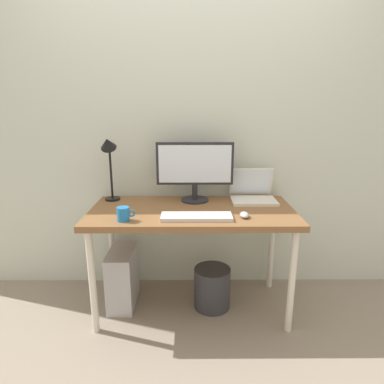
{
  "coord_description": "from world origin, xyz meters",
  "views": [
    {
      "loc": [
        -0.01,
        -2.13,
        1.44
      ],
      "look_at": [
        0.0,
        0.0,
        0.87
      ],
      "focal_mm": 31.0,
      "sensor_mm": 36.0,
      "label": 1
    }
  ],
  "objects_px": {
    "monitor": "(195,168)",
    "coffee_mug": "(124,214)",
    "wastebasket": "(212,288)",
    "keyboard": "(196,217)",
    "mouse": "(244,215)",
    "desk": "(192,219)",
    "computer_tower": "(123,277)",
    "laptop": "(253,192)",
    "desk_lamp": "(109,154)"
  },
  "relations": [
    {
      "from": "computer_tower",
      "to": "wastebasket",
      "type": "relative_size",
      "value": 1.4
    },
    {
      "from": "mouse",
      "to": "coffee_mug",
      "type": "height_order",
      "value": "coffee_mug"
    },
    {
      "from": "mouse",
      "to": "wastebasket",
      "type": "distance_m",
      "value": 0.66
    },
    {
      "from": "computer_tower",
      "to": "monitor",
      "type": "bearing_deg",
      "value": 16.09
    },
    {
      "from": "monitor",
      "to": "coffee_mug",
      "type": "bearing_deg",
      "value": -136.13
    },
    {
      "from": "laptop",
      "to": "monitor",
      "type": "bearing_deg",
      "value": -177.69
    },
    {
      "from": "desk_lamp",
      "to": "keyboard",
      "type": "height_order",
      "value": "desk_lamp"
    },
    {
      "from": "keyboard",
      "to": "mouse",
      "type": "bearing_deg",
      "value": 3.8
    },
    {
      "from": "keyboard",
      "to": "wastebasket",
      "type": "distance_m",
      "value": 0.65
    },
    {
      "from": "monitor",
      "to": "coffee_mug",
      "type": "relative_size",
      "value": 4.91
    },
    {
      "from": "laptop",
      "to": "computer_tower",
      "type": "relative_size",
      "value": 0.76
    },
    {
      "from": "keyboard",
      "to": "mouse",
      "type": "height_order",
      "value": "mouse"
    },
    {
      "from": "monitor",
      "to": "wastebasket",
      "type": "height_order",
      "value": "monitor"
    },
    {
      "from": "laptop",
      "to": "mouse",
      "type": "xyz_separation_m",
      "value": [
        -0.12,
        -0.38,
        -0.04
      ]
    },
    {
      "from": "laptop",
      "to": "wastebasket",
      "type": "xyz_separation_m",
      "value": [
        -0.3,
        -0.21,
        -0.65
      ]
    },
    {
      "from": "desk",
      "to": "mouse",
      "type": "xyz_separation_m",
      "value": [
        0.33,
        -0.17,
        0.09
      ]
    },
    {
      "from": "monitor",
      "to": "computer_tower",
      "type": "bearing_deg",
      "value": -163.91
    },
    {
      "from": "desk",
      "to": "mouse",
      "type": "height_order",
      "value": "mouse"
    },
    {
      "from": "laptop",
      "to": "coffee_mug",
      "type": "xyz_separation_m",
      "value": [
        -0.86,
        -0.44,
        -0.01
      ]
    },
    {
      "from": "monitor",
      "to": "coffee_mug",
      "type": "distance_m",
      "value": 0.64
    },
    {
      "from": "coffee_mug",
      "to": "computer_tower",
      "type": "xyz_separation_m",
      "value": [
        -0.09,
        0.27,
        -0.58
      ]
    },
    {
      "from": "monitor",
      "to": "desk_lamp",
      "type": "xyz_separation_m",
      "value": [
        -0.61,
        0.0,
        0.1
      ]
    },
    {
      "from": "monitor",
      "to": "keyboard",
      "type": "relative_size",
      "value": 1.25
    },
    {
      "from": "wastebasket",
      "to": "monitor",
      "type": "bearing_deg",
      "value": 122.2
    },
    {
      "from": "desk_lamp",
      "to": "laptop",
      "type": "bearing_deg",
      "value": 0.9
    },
    {
      "from": "laptop",
      "to": "computer_tower",
      "type": "distance_m",
      "value": 1.14
    },
    {
      "from": "computer_tower",
      "to": "wastebasket",
      "type": "height_order",
      "value": "computer_tower"
    },
    {
      "from": "coffee_mug",
      "to": "wastebasket",
      "type": "bearing_deg",
      "value": 21.86
    },
    {
      "from": "mouse",
      "to": "desk_lamp",
      "type": "bearing_deg",
      "value": 158.11
    },
    {
      "from": "monitor",
      "to": "mouse",
      "type": "distance_m",
      "value": 0.53
    },
    {
      "from": "desk",
      "to": "laptop",
      "type": "bearing_deg",
      "value": 25.6
    },
    {
      "from": "monitor",
      "to": "desk_lamp",
      "type": "distance_m",
      "value": 0.62
    },
    {
      "from": "computer_tower",
      "to": "coffee_mug",
      "type": "bearing_deg",
      "value": -71.46
    },
    {
      "from": "mouse",
      "to": "coffee_mug",
      "type": "bearing_deg",
      "value": -175.75
    },
    {
      "from": "monitor",
      "to": "wastebasket",
      "type": "bearing_deg",
      "value": -57.8
    },
    {
      "from": "desk_lamp",
      "to": "keyboard",
      "type": "distance_m",
      "value": 0.8
    },
    {
      "from": "desk_lamp",
      "to": "wastebasket",
      "type": "relative_size",
      "value": 1.62
    },
    {
      "from": "laptop",
      "to": "desk_lamp",
      "type": "xyz_separation_m",
      "value": [
        -1.03,
        -0.02,
        0.29
      ]
    },
    {
      "from": "monitor",
      "to": "mouse",
      "type": "relative_size",
      "value": 6.1
    },
    {
      "from": "desk",
      "to": "desk_lamp",
      "type": "bearing_deg",
      "value": 161.38
    },
    {
      "from": "laptop",
      "to": "keyboard",
      "type": "relative_size",
      "value": 0.73
    },
    {
      "from": "mouse",
      "to": "wastebasket",
      "type": "bearing_deg",
      "value": 136.89
    },
    {
      "from": "mouse",
      "to": "computer_tower",
      "type": "xyz_separation_m",
      "value": [
        -0.83,
        0.21,
        -0.55
      ]
    },
    {
      "from": "desk",
      "to": "desk_lamp",
      "type": "xyz_separation_m",
      "value": [
        -0.59,
        0.2,
        0.42
      ]
    },
    {
      "from": "monitor",
      "to": "computer_tower",
      "type": "distance_m",
      "value": 0.96
    },
    {
      "from": "desk",
      "to": "coffee_mug",
      "type": "distance_m",
      "value": 0.49
    },
    {
      "from": "desk",
      "to": "computer_tower",
      "type": "distance_m",
      "value": 0.69
    },
    {
      "from": "keyboard",
      "to": "coffee_mug",
      "type": "height_order",
      "value": "coffee_mug"
    },
    {
      "from": "monitor",
      "to": "mouse",
      "type": "height_order",
      "value": "monitor"
    },
    {
      "from": "desk_lamp",
      "to": "mouse",
      "type": "relative_size",
      "value": 5.4
    }
  ]
}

